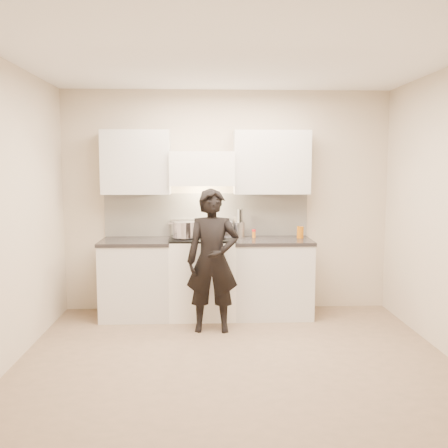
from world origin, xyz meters
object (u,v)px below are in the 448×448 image
object	(u,v)px
counter_right	(272,277)
wok	(218,226)
stove	(203,276)
utensil_crock	(239,229)
person	(213,261)

from	to	relation	value
counter_right	wok	size ratio (longest dim) A/B	2.02
stove	utensil_crock	world-z (taller)	utensil_crock
stove	counter_right	size ratio (longest dim) A/B	1.04
person	utensil_crock	bearing A→B (deg)	67.68
utensil_crock	person	size ratio (longest dim) A/B	0.22
stove	person	size ratio (longest dim) A/B	0.62
stove	counter_right	bearing A→B (deg)	0.00
counter_right	wok	world-z (taller)	wok
counter_right	wok	xyz separation A→B (m)	(-0.64, 0.14, 0.60)
counter_right	utensil_crock	world-z (taller)	utensil_crock
stove	wok	distance (m)	0.63
stove	counter_right	world-z (taller)	stove
counter_right	person	xyz separation A→B (m)	(-0.72, -0.56, 0.31)
wok	utensil_crock	distance (m)	0.27
utensil_crock	person	xyz separation A→B (m)	(-0.34, -0.75, -0.25)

